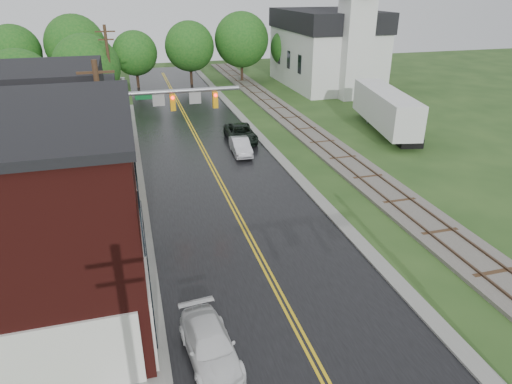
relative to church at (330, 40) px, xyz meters
name	(u,v)px	position (x,y,z in m)	size (l,w,h in m)	color
main_road	(210,163)	(-20.00, -23.74, -5.83)	(10.00, 90.00, 0.02)	black
curb_right	(260,138)	(-14.60, -18.74, -5.83)	(0.80, 70.00, 0.12)	gray
sidewalk_left	(127,200)	(-26.20, -28.74, -5.83)	(2.40, 50.00, 0.12)	gray
yellow_house	(37,154)	(-31.00, -27.74, -2.63)	(8.00, 7.00, 6.40)	tan
darkred_building	(71,127)	(-30.00, -18.74, -3.63)	(7.00, 6.00, 4.40)	#3F0F0C
church	(330,40)	(0.00, 0.00, 0.00)	(10.40, 18.40, 20.00)	silver
railroad	(309,132)	(-10.00, -18.74, -5.73)	(3.20, 80.00, 0.30)	#59544C
traffic_signal_far	(161,111)	(-23.47, -26.74, -0.86)	(7.34, 0.43, 7.20)	gray
utility_pole_b	(106,144)	(-26.80, -31.74, -1.11)	(1.80, 0.28, 9.00)	#382616
utility_pole_c	(110,73)	(-26.80, -9.74, -1.11)	(1.80, 0.28, 9.00)	#382616
tree_left_c	(22,87)	(-33.85, -13.84, -1.32)	(6.00, 6.00, 7.65)	black
tree_left_e	(88,69)	(-28.85, -7.84, -1.02)	(6.40, 6.40, 8.16)	black
suv_dark	(241,133)	(-16.50, -19.22, -5.14)	(2.30, 5.00, 1.39)	black
sedan_silver	(241,147)	(-17.28, -22.38, -5.21)	(1.33, 3.80, 1.25)	#BABAC0
pickup_white	(210,345)	(-23.56, -43.24, -5.25)	(1.65, 4.05, 1.17)	white
semi_trailer	(386,108)	(-3.30, -20.13, -3.61)	(4.75, 11.95, 3.72)	black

